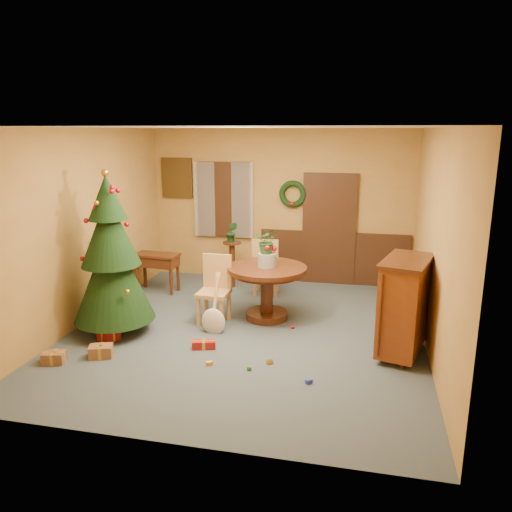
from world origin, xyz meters
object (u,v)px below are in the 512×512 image
(dining_table, at_px, (267,282))
(chair_near, at_px, (215,287))
(writing_desk, at_px, (157,263))
(sideboard, at_px, (404,304))
(christmas_tree, at_px, (111,258))

(dining_table, relative_size, chair_near, 1.18)
(chair_near, bearing_deg, writing_desk, 140.82)
(sideboard, bearing_deg, chair_near, 167.78)
(dining_table, xyz_separation_m, writing_desk, (-2.21, 0.90, -0.06))
(dining_table, distance_m, writing_desk, 2.38)
(dining_table, bearing_deg, chair_near, -158.27)
(christmas_tree, bearing_deg, chair_near, 28.60)
(dining_table, distance_m, chair_near, 0.80)
(writing_desk, height_order, sideboard, sideboard)
(christmas_tree, bearing_deg, sideboard, 1.74)
(christmas_tree, relative_size, sideboard, 1.82)
(dining_table, height_order, sideboard, sideboard)
(chair_near, height_order, writing_desk, chair_near)
(dining_table, relative_size, writing_desk, 1.49)
(chair_near, height_order, sideboard, sideboard)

